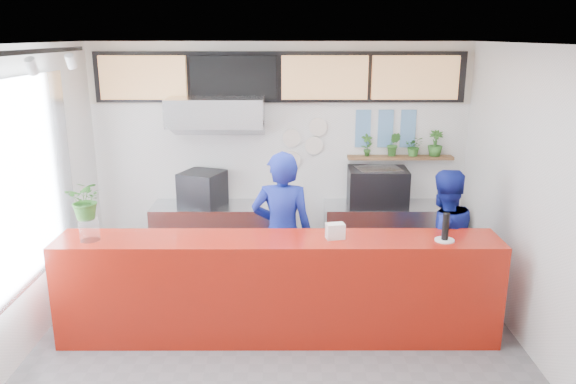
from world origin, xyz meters
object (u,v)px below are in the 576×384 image
(pepper_mill, at_px, (446,226))
(staff_center, at_px, (282,234))
(service_counter, at_px, (278,288))
(espresso_machine, at_px, (377,187))
(panini_oven, at_px, (203,189))
(staff_right, at_px, (441,243))

(pepper_mill, bearing_deg, staff_center, 158.00)
(staff_center, bearing_deg, service_counter, 91.34)
(service_counter, relative_size, pepper_mill, 16.53)
(espresso_machine, distance_m, pepper_mill, 1.92)
(panini_oven, relative_size, staff_right, 0.30)
(staff_center, bearing_deg, espresso_machine, -130.78)
(espresso_machine, relative_size, staff_center, 0.41)
(service_counter, relative_size, espresso_machine, 5.90)
(staff_center, xyz_separation_m, pepper_mill, (1.63, -0.66, 0.31))
(service_counter, height_order, espresso_machine, espresso_machine)
(espresso_machine, relative_size, pepper_mill, 2.80)
(pepper_mill, bearing_deg, staff_right, 76.43)
(espresso_machine, bearing_deg, staff_center, -133.81)
(service_counter, distance_m, espresso_machine, 2.29)
(service_counter, xyz_separation_m, espresso_machine, (1.28, 1.80, 0.60))
(panini_oven, relative_size, pepper_mill, 1.84)
(panini_oven, bearing_deg, pepper_mill, -13.06)
(staff_right, bearing_deg, pepper_mill, 61.84)
(espresso_machine, distance_m, staff_right, 1.41)
(espresso_machine, xyz_separation_m, pepper_mill, (0.38, -1.88, 0.11))
(pepper_mill, bearing_deg, service_counter, 177.34)
(espresso_machine, distance_m, staff_center, 1.76)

